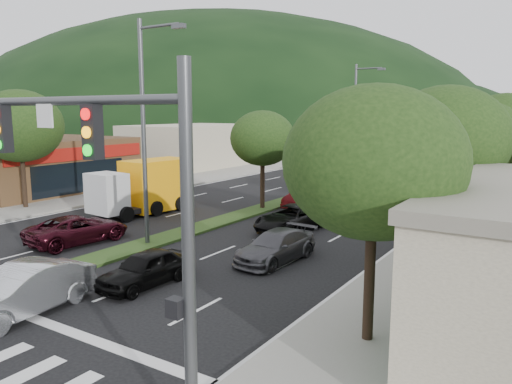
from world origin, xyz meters
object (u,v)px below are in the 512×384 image
Objects in this scene: tree_r_b at (446,139)px; car_queue_f at (437,171)px; tree_med_far at (394,121)px; tree_l_a at (20,126)px; sedan_silver at (22,291)px; car_queue_b at (276,246)px; tree_med_near at (263,138)px; car_queue_e at (405,180)px; suv_maroon at (78,229)px; tree_r_c at (480,137)px; streetlight_near at (147,123)px; car_queue_c at (304,197)px; traffic_signal at (122,188)px; car_queue_a at (145,269)px; tree_r_a at (374,163)px; tree_r_d at (505,124)px; car_queue_d at (292,218)px; box_truck at (147,188)px; streetlight_mid at (357,117)px; motorhome at (400,171)px.

tree_r_b reaches higher than car_queue_f.
tree_med_far is 36.23m from tree_l_a.
sedan_silver is 9.57m from car_queue_b.
tree_med_near is 15.21m from car_queue_e.
car_queue_f is (8.92, 31.57, 0.11)m from suv_maroon.
streetlight_near is at bearing -134.51° from tree_r_c.
tree_r_b is 1.93× the size of car_queue_e.
tree_med_near is 14.86m from tree_l_a.
car_queue_b is 1.09× the size of car_queue_c.
tree_l_a is 19.30m from car_queue_b.
tree_med_far is 1.77× the size of car_queue_c.
traffic_signal is 8.62m from car_queue_a.
tree_r_a is 1.81× the size of car_queue_a.
tree_r_b reaches higher than tree_med_near.
tree_r_d is 18.44m from tree_med_far.
tree_r_b is at bearing -90.00° from tree_r_c.
suv_maroon is (-14.97, -23.49, -4.52)m from tree_r_d.
car_queue_d is 0.71× the size of box_truck.
suv_maroon is (9.53, -3.49, -4.53)m from tree_l_a.
car_queue_f is (1.11, 6.18, 0.16)m from car_queue_e.
tree_l_a is 26.28m from streetlight_mid.
tree_l_a is at bearing 171.05° from streetlight_near.
tree_med_far is at bearing 69.81° from tree_l_a.
streetlight_mid is at bearing 94.95° from car_queue_c.
streetlight_mid is at bearing 104.33° from traffic_signal.
tree_r_a is 25.23m from motorhome.
sedan_silver is at bearing -98.43° from motorhome.
car_queue_b is 19.20m from motorhome.
car_queue_d is 0.53× the size of motorhome.
tree_l_a reaches higher than tree_med_far.
traffic_signal is 7.74m from sedan_silver.
tree_r_c is 22.29m from sedan_silver.
tree_l_a reaches higher than car_queue_f.
streetlight_mid is 2.12× the size of suv_maroon.
tree_r_a reaches higher than tree_r_c.
car_queue_d is (-7.76, -5.96, -4.10)m from tree_r_c.
sedan_silver is at bearing 138.45° from suv_maroon.
tree_r_a is at bearing 177.66° from suv_maroon.
tree_med_far is 1.89× the size of car_queue_a.
car_queue_e is 21.16m from box_truck.
traffic_signal is at bearing -47.23° from streetlight_near.
suv_maroon reaches higher than car_queue_e.
tree_r_c reaches higher than car_queue_c.
car_queue_d is at bearing 77.40° from sedan_silver.
streetlight_near is at bearing -89.67° from tree_med_far.
tree_r_b is (-0.00, 8.00, 0.22)m from tree_r_a.
car_queue_d is at bearing -126.54° from suv_maroon.
streetlight_mid is 2.18× the size of sedan_silver.
tree_r_c is at bearing -47.78° from streetlight_mid.
car_queue_c is at bearing -85.58° from tree_med_far.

